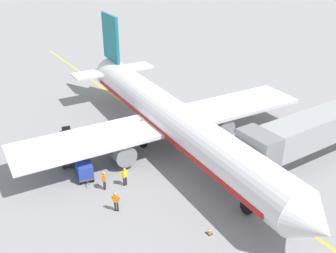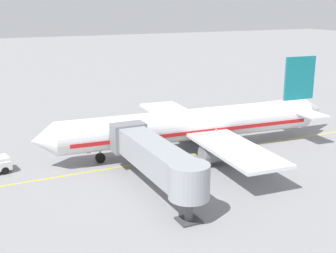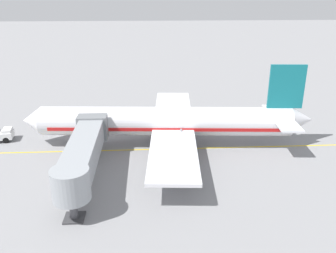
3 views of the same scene
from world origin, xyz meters
name	(u,v)px [view 1 (image 1 of 3)]	position (x,y,z in m)	size (l,w,h in m)	color
ground_plane	(175,139)	(0.00, 0.00, 0.00)	(400.00, 400.00, 0.00)	gray
gate_lead_in_line	(175,139)	(0.00, 0.00, 0.00)	(0.24, 80.00, 0.01)	gold
parked_airliner	(172,119)	(1.43, 1.46, 3.19)	(30.29, 37.34, 10.63)	silver
jet_bridge	(315,129)	(-7.81, 10.65, 3.46)	(16.13, 3.50, 4.98)	#93999E
baggage_tug_lead	(68,138)	(9.65, -4.98, 0.71)	(1.71, 2.69, 1.62)	#1E339E
baggage_cart_front	(84,169)	(10.66, 1.68, 0.95)	(1.73, 2.98, 1.58)	#4C4C51
baggage_cart_second_in_train	(67,154)	(10.98, -1.49, 0.95)	(1.73, 2.98, 1.58)	#4C4C51
ground_crew_wing_walker	(104,179)	(9.93, 4.14, 0.95)	(0.54, 0.60, 1.69)	#232328
ground_crew_loader	(116,201)	(10.40, 7.24, 0.95)	(0.59, 0.56, 1.69)	#232328
ground_crew_marshaller	(125,176)	(8.25, 4.58, 0.95)	(0.73, 0.27, 1.69)	#232328
safety_cone_nose_right	(209,231)	(6.06, 13.20, 0.29)	(0.36, 0.36, 0.59)	black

